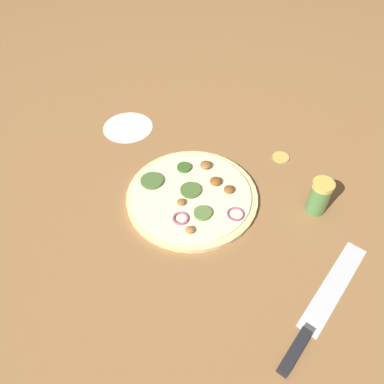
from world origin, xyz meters
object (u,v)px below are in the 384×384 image
pizza (192,196)px  loose_cap (281,157)px  spice_jar (319,196)px  knife (313,321)px

pizza → loose_cap: bearing=99.8°
spice_jar → loose_cap: size_ratio=2.01×
pizza → knife: (0.37, 0.10, -0.00)m
spice_jar → loose_cap: spice_jar is taller
pizza → knife: pizza is taller
knife → spice_jar: bearing=25.4°
knife → loose_cap: size_ratio=6.78×
pizza → loose_cap: (-0.05, 0.27, -0.00)m
knife → spice_jar: (-0.23, 0.16, 0.04)m
spice_jar → loose_cap: 0.19m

